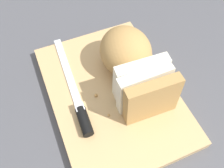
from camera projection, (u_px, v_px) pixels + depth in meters
The scene contains 6 objects.
ground_plane at pixel (112, 96), 0.58m from camera, with size 3.00×3.00×0.00m, color #4C4C51.
cutting_board at pixel (112, 94), 0.57m from camera, with size 0.39×0.28×0.02m, color tan.
bread_loaf at pixel (132, 63), 0.54m from camera, with size 0.22×0.12×0.11m.
bread_knife at pixel (80, 108), 0.53m from camera, with size 0.29×0.02×0.02m.
crumb_near_knife at pixel (109, 115), 0.52m from camera, with size 0.01×0.01×0.01m, color tan.
crumb_near_loaf at pixel (95, 94), 0.55m from camera, with size 0.01×0.01×0.01m, color tan.
Camera 1 is at (0.27, -0.10, 0.50)m, focal length 38.33 mm.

